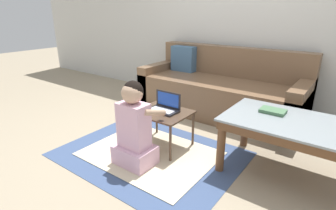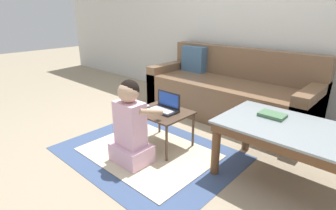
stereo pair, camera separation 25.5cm
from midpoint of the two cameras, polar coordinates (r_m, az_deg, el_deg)
The scene contains 10 objects.
ground_plane at distance 2.71m, azimuth 3.13°, elevation -8.89°, with size 16.00×16.00×0.00m, color gray.
wall_back at distance 3.78m, azimuth 20.22°, elevation 17.89°, with size 9.00×0.06×2.50m.
area_rug at distance 2.58m, azimuth -1.49°, elevation -10.39°, with size 1.66×1.26×0.01m.
couch at distance 3.52m, azimuth 15.04°, elevation 2.61°, with size 2.12×0.86×0.85m.
coffee_table at distance 2.26m, azimuth 28.16°, elevation -5.87°, with size 1.06×0.67×0.49m.
laptop_desk at distance 2.57m, azimuth 1.63°, elevation -2.35°, with size 0.52×0.44×0.38m.
laptop at distance 2.56m, azimuth 2.05°, elevation -0.63°, with size 0.29×0.17×0.18m.
computer_mouse at distance 2.64m, azimuth -2.26°, elevation -0.39°, with size 0.06×0.11×0.03m.
person_seated at distance 2.30m, azimuth -4.97°, elevation -4.78°, with size 0.35×0.40×0.77m.
book_on_table at distance 2.35m, azimuth 24.70°, elevation -2.06°, with size 0.20×0.14×0.03m.
Camera 2 is at (1.60, -1.77, 1.30)m, focal length 28.00 mm.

